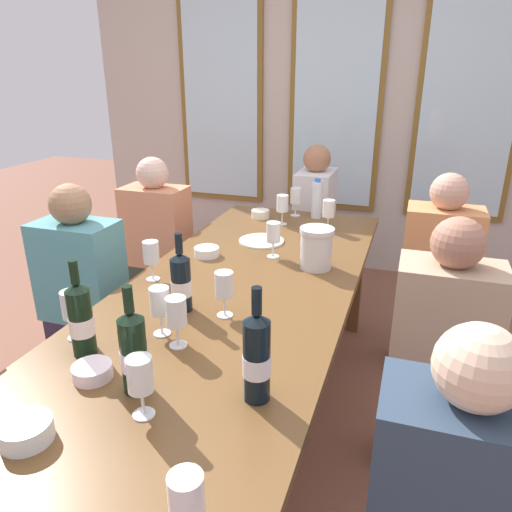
{
  "coord_description": "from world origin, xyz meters",
  "views": [
    {
      "loc": [
        0.65,
        -1.72,
        1.59
      ],
      "look_at": [
        0.0,
        0.24,
        0.79
      ],
      "focal_mm": 34.02,
      "sensor_mm": 36.0,
      "label": 1
    }
  ],
  "objects": [
    {
      "name": "wine_glass_7",
      "position": [
        0.04,
        0.38,
        0.86
      ],
      "size": [
        0.07,
        0.07,
        0.17
      ],
      "color": "white",
      "rests_on": "dining_table"
    },
    {
      "name": "wine_bottle_3",
      "position": [
        -0.13,
        -0.26,
        0.85
      ],
      "size": [
        0.08,
        0.08,
        0.3
      ],
      "color": "black",
      "rests_on": "dining_table"
    },
    {
      "name": "wine_glass_1",
      "position": [
        -0.11,
        -0.44,
        0.86
      ],
      "size": [
        0.07,
        0.07,
        0.17
      ],
      "color": "white",
      "rests_on": "dining_table"
    },
    {
      "name": "wine_glass_8",
      "position": [
        0.04,
        -0.25,
        0.86
      ],
      "size": [
        0.07,
        0.07,
        0.17
      ],
      "color": "white",
      "rests_on": "dining_table"
    },
    {
      "name": "metal_pitcher",
      "position": [
        0.26,
        0.31,
        0.84
      ],
      "size": [
        0.16,
        0.16,
        0.19
      ],
      "color": "silver",
      "rests_on": "dining_table"
    },
    {
      "name": "wine_glass_11",
      "position": [
        -0.03,
        -0.49,
        0.86
      ],
      "size": [
        0.07,
        0.07,
        0.17
      ],
      "color": "white",
      "rests_on": "dining_table"
    },
    {
      "name": "seated_person_6",
      "position": [
        0.0,
        1.56,
        0.53
      ],
      "size": [
        0.24,
        0.38,
        1.11
      ],
      "color": "#253141",
      "rests_on": "ground"
    },
    {
      "name": "back_wall_with_windows",
      "position": [
        0.0,
        2.22,
        1.45
      ],
      "size": [
        4.13,
        0.1,
        2.9
      ],
      "color": "#BAAEA4",
      "rests_on": "ground"
    },
    {
      "name": "seated_person_4",
      "position": [
        -0.82,
        0.04,
        0.53
      ],
      "size": [
        0.38,
        0.24,
        1.11
      ],
      "color": "#33263D",
      "rests_on": "ground"
    },
    {
      "name": "ground_plane",
      "position": [
        0.0,
        0.0,
        0.0
      ],
      "size": [
        12.0,
        12.0,
        0.0
      ],
      "primitive_type": "plane",
      "color": "brown"
    },
    {
      "name": "tasting_bowl_0",
      "position": [
        -0.22,
        0.99,
        0.76
      ],
      "size": [
        0.11,
        0.11,
        0.05
      ],
      "primitive_type": "cylinder",
      "color": "white",
      "rests_on": "dining_table"
    },
    {
      "name": "dining_table",
      "position": [
        0.0,
        0.0,
        0.67
      ],
      "size": [
        0.93,
        2.42,
        0.74
      ],
      "color": "brown",
      "rests_on": "ground"
    },
    {
      "name": "wine_glass_5",
      "position": [
        0.22,
        0.87,
        0.86
      ],
      "size": [
        0.07,
        0.07,
        0.17
      ],
      "color": "white",
      "rests_on": "dining_table"
    },
    {
      "name": "wine_bottle_2",
      "position": [
        0.3,
        -0.67,
        0.87
      ],
      "size": [
        0.08,
        0.08,
        0.34
      ],
      "color": "black",
      "rests_on": "dining_table"
    },
    {
      "name": "tasting_bowl_2",
      "position": [
        -0.18,
        -1.0,
        0.77
      ],
      "size": [
        0.13,
        0.13,
        0.05
      ],
      "primitive_type": "cylinder",
      "color": "white",
      "rests_on": "dining_table"
    },
    {
      "name": "seated_person_5",
      "position": [
        0.82,
        0.04,
        0.53
      ],
      "size": [
        0.38,
        0.24,
        1.11
      ],
      "color": "#383338",
      "rests_on": "ground"
    },
    {
      "name": "wine_glass_10",
      "position": [
        -0.37,
        -0.56,
        0.86
      ],
      "size": [
        0.07,
        0.07,
        0.17
      ],
      "color": "white",
      "rests_on": "dining_table"
    },
    {
      "name": "wine_bottle_0",
      "position": [
        -0.29,
        -0.62,
        0.86
      ],
      "size": [
        0.08,
        0.08,
        0.32
      ],
      "color": "black",
      "rests_on": "dining_table"
    },
    {
      "name": "wine_glass_6",
      "position": [
        -0.03,
        1.09,
        0.86
      ],
      "size": [
        0.07,
        0.07,
        0.17
      ],
      "color": "white",
      "rests_on": "dining_table"
    },
    {
      "name": "tasting_bowl_3",
      "position": [
        -0.18,
        -0.73,
        0.76
      ],
      "size": [
        0.12,
        0.12,
        0.04
      ],
      "primitive_type": "cylinder",
      "color": "white",
      "rests_on": "dining_table"
    },
    {
      "name": "seated_person_3",
      "position": [
        0.82,
        0.84,
        0.53
      ],
      "size": [
        0.38,
        0.24,
        1.11
      ],
      "color": "#212543",
      "rests_on": "ground"
    },
    {
      "name": "water_bottle",
      "position": [
        0.1,
        1.1,
        0.85
      ],
      "size": [
        0.06,
        0.06,
        0.24
      ],
      "color": "white",
      "rests_on": "dining_table"
    },
    {
      "name": "wine_bottle_1",
      "position": [
        -0.03,
        -0.74,
        0.86
      ],
      "size": [
        0.08,
        0.08,
        0.32
      ],
      "color": "black",
      "rests_on": "dining_table"
    },
    {
      "name": "tasting_bowl_1",
      "position": [
        -0.27,
        0.29,
        0.76
      ],
      "size": [
        0.12,
        0.12,
        0.04
      ],
      "primitive_type": "cylinder",
      "color": "white",
      "rests_on": "dining_table"
    },
    {
      "name": "wine_glass_4",
      "position": [
        0.32,
        -1.13,
        0.86
      ],
      "size": [
        0.07,
        0.07,
        0.17
      ],
      "color": "white",
      "rests_on": "dining_table"
    },
    {
      "name": "wine_glass_2",
      "position": [
        0.04,
        -0.83,
        0.86
      ],
      "size": [
        0.07,
        0.07,
        0.17
      ],
      "color": "white",
      "rests_on": "dining_table"
    },
    {
      "name": "seated_person_2",
      "position": [
        -0.82,
        0.78,
        0.53
      ],
      "size": [
        0.38,
        0.24,
        1.11
      ],
      "color": "#34392E",
      "rests_on": "ground"
    },
    {
      "name": "wine_glass_9",
      "position": [
        -0.37,
        -0.04,
        0.86
      ],
      "size": [
        0.07,
        0.07,
        0.17
      ],
      "color": "white",
      "rests_on": "dining_table"
    },
    {
      "name": "wine_glass_3",
      "position": [
        -0.06,
        0.9,
        0.86
      ],
      "size": [
        0.07,
        0.07,
        0.17
      ],
      "color": "white",
      "rests_on": "dining_table"
    },
    {
      "name": "white_plate_0",
      "position": [
        -0.08,
        0.57,
        0.74
      ],
      "size": [
        0.24,
        0.24,
        0.01
      ],
      "primitive_type": "cylinder",
      "color": "white",
      "rests_on": "dining_table"
    }
  ]
}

